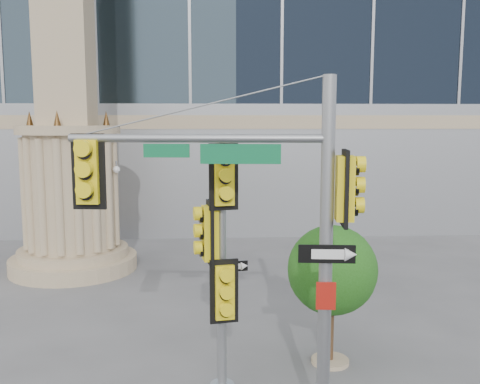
{
  "coord_description": "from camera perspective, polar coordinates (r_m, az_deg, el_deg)",
  "views": [
    {
      "loc": [
        -1.03,
        -9.78,
        5.26
      ],
      "look_at": [
        -0.44,
        2.0,
        3.69
      ],
      "focal_mm": 40.0,
      "sensor_mm": 36.0,
      "label": 1
    }
  ],
  "objects": [
    {
      "name": "main_signal_pole",
      "position": [
        8.71,
        2.14,
        -2.7
      ],
      "size": [
        4.62,
        0.88,
        5.98
      ],
      "rotation": [
        0.0,
        0.0,
        -0.1
      ],
      "color": "slate",
      "rests_on": "ground"
    },
    {
      "name": "monument",
      "position": [
        19.43,
        -17.9,
        8.0
      ],
      "size": [
        4.4,
        4.4,
        16.6
      ],
      "color": "tan",
      "rests_on": "ground"
    },
    {
      "name": "street_tree",
      "position": [
        11.75,
        9.96,
        -8.56
      ],
      "size": [
        1.96,
        1.92,
        3.06
      ],
      "color": "tan",
      "rests_on": "ground"
    },
    {
      "name": "secondary_signal_pole",
      "position": [
        10.11,
        -2.16,
        -5.92
      ],
      "size": [
        0.9,
        0.65,
        4.93
      ],
      "rotation": [
        0.0,
        0.0,
        0.18
      ],
      "color": "slate",
      "rests_on": "ground"
    }
  ]
}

